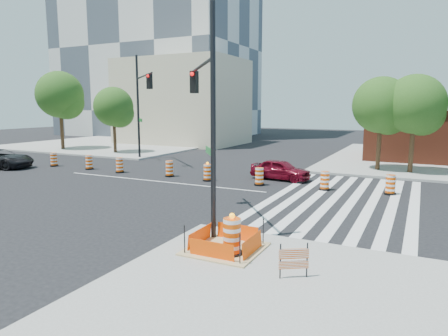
# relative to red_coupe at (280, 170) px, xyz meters

# --- Properties ---
(ground) EXTENTS (120.00, 120.00, 0.00)m
(ground) POSITION_rel_red_coupe_xyz_m (-6.48, -3.84, -0.63)
(ground) COLOR black
(ground) RESTS_ON ground
(sidewalk_nw) EXTENTS (22.00, 22.00, 0.15)m
(sidewalk_nw) POSITION_rel_red_coupe_xyz_m (-24.48, 14.16, -0.56)
(sidewalk_nw) COLOR gray
(sidewalk_nw) RESTS_ON ground
(crosswalk_east) EXTENTS (6.75, 13.50, 0.01)m
(crosswalk_east) POSITION_rel_red_coupe_xyz_m (4.47, -3.84, -0.63)
(crosswalk_east) COLOR silver
(crosswalk_east) RESTS_ON ground
(lane_centerline) EXTENTS (14.00, 0.12, 0.01)m
(lane_centerline) POSITION_rel_red_coupe_xyz_m (-6.48, -3.84, -0.63)
(lane_centerline) COLOR silver
(lane_centerline) RESTS_ON ground
(excavation_pit) EXTENTS (2.20, 2.20, 0.90)m
(excavation_pit) POSITION_rel_red_coupe_xyz_m (2.52, -12.84, -0.41)
(excavation_pit) COLOR tan
(excavation_pit) RESTS_ON ground
(beige_midrise) EXTENTS (14.00, 10.00, 10.00)m
(beige_midrise) POSITION_rel_red_coupe_xyz_m (-18.48, 18.16, 4.37)
(beige_midrise) COLOR #C2B794
(beige_midrise) RESTS_ON ground
(red_coupe) EXTENTS (3.87, 1.91, 1.27)m
(red_coupe) POSITION_rel_red_coupe_xyz_m (0.00, 0.00, 0.00)
(red_coupe) COLOR #5D0817
(red_coupe) RESTS_ON ground
(signal_pole_se) EXTENTS (3.60, 4.62, 7.58)m
(signal_pole_se) POSITION_rel_red_coupe_xyz_m (0.71, -10.77, 4.02)
(signal_pole_se) COLOR black
(signal_pole_se) RESTS_ON ground
(signal_pole_nw) EXTENTS (4.90, 4.50, 8.60)m
(signal_pole_nw) POSITION_rel_red_coupe_xyz_m (-12.81, 2.90, 4.63)
(signal_pole_nw) COLOR black
(signal_pole_nw) RESTS_ON ground
(pit_drum) EXTENTS (0.66, 0.66, 1.29)m
(pit_drum) POSITION_rel_red_coupe_xyz_m (2.91, -13.18, 0.05)
(pit_drum) COLOR black
(pit_drum) RESTS_ON ground
(barricade) EXTENTS (0.68, 0.45, 0.92)m
(barricade) POSITION_rel_red_coupe_xyz_m (4.99, -13.89, 0.02)
(barricade) COLOR #DF4904
(barricade) RESTS_ON ground
(tree_north_a) EXTENTS (4.74, 4.74, 8.05)m
(tree_north_a) POSITION_rel_red_coupe_xyz_m (-25.64, 6.20, 4.77)
(tree_north_a) COLOR #382314
(tree_north_a) RESTS_ON ground
(tree_north_b) EXTENTS (3.72, 3.72, 6.33)m
(tree_north_b) POSITION_rel_red_coupe_xyz_m (-18.57, 6.14, 3.61)
(tree_north_b) COLOR #382314
(tree_north_b) RESTS_ON ground
(tree_north_c) EXTENTS (3.84, 3.84, 6.52)m
(tree_north_c) POSITION_rel_red_coupe_xyz_m (5.13, 6.01, 3.74)
(tree_north_c) COLOR #382314
(tree_north_c) RESTS_ON ground
(tree_north_d) EXTENTS (3.88, 3.88, 6.59)m
(tree_north_d) POSITION_rel_red_coupe_xyz_m (7.19, 5.80, 3.79)
(tree_north_d) COLOR #382314
(tree_north_d) RESTS_ON ground
(median_drum_0) EXTENTS (0.60, 0.60, 1.02)m
(median_drum_0) POSITION_rel_red_coupe_xyz_m (-17.18, -2.30, -0.16)
(median_drum_0) COLOR black
(median_drum_0) RESTS_ON ground
(median_drum_1) EXTENTS (0.60, 0.60, 1.02)m
(median_drum_1) POSITION_rel_red_coupe_xyz_m (-13.66, -2.23, -0.16)
(median_drum_1) COLOR black
(median_drum_1) RESTS_ON ground
(median_drum_2) EXTENTS (0.60, 0.60, 1.02)m
(median_drum_2) POSITION_rel_red_coupe_xyz_m (-10.71, -2.38, -0.16)
(median_drum_2) COLOR black
(median_drum_2) RESTS_ON ground
(median_drum_3) EXTENTS (0.60, 0.60, 1.02)m
(median_drum_3) POSITION_rel_red_coupe_xyz_m (-6.80, -2.12, -0.16)
(median_drum_3) COLOR black
(median_drum_3) RESTS_ON ground
(median_drum_4) EXTENTS (0.60, 0.60, 1.18)m
(median_drum_4) POSITION_rel_red_coupe_xyz_m (-3.84, -2.38, -0.15)
(median_drum_4) COLOR black
(median_drum_4) RESTS_ON ground
(median_drum_5) EXTENTS (0.60, 0.60, 1.02)m
(median_drum_5) POSITION_rel_red_coupe_xyz_m (-0.52, -2.25, -0.16)
(median_drum_5) COLOR black
(median_drum_5) RESTS_ON ground
(median_drum_6) EXTENTS (0.60, 0.60, 1.02)m
(median_drum_6) POSITION_rel_red_coupe_xyz_m (3.16, -1.92, -0.16)
(median_drum_6) COLOR black
(median_drum_6) RESTS_ON ground
(median_drum_7) EXTENTS (0.60, 0.60, 1.02)m
(median_drum_7) POSITION_rel_red_coupe_xyz_m (6.43, -1.50, -0.16)
(median_drum_7) COLOR black
(median_drum_7) RESTS_ON ground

